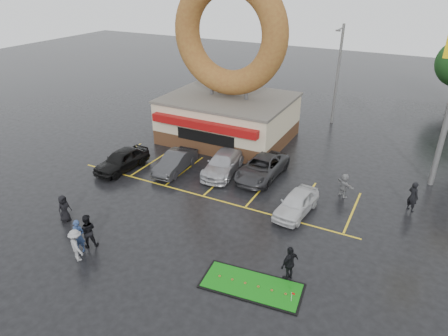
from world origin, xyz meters
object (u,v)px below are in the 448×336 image
at_px(donut_shop, 229,88).
at_px(person_blue, 78,236).
at_px(streetlight_mid, 338,73).
at_px(car_grey, 262,167).
at_px(car_black, 122,160).
at_px(person_cameraman, 290,263).
at_px(streetlight_left, 198,60).
at_px(dumpster, 176,128).
at_px(car_silver, 223,163).
at_px(car_dgrey, 175,162).
at_px(putting_green, 252,286).
at_px(car_white, 296,203).

relative_size(donut_shop, person_blue, 7.38).
xyz_separation_m(streetlight_mid, car_grey, (-1.67, -13.24, -4.06)).
bearing_deg(car_black, person_cameraman, -15.18).
height_order(streetlight_left, dumpster, streetlight_left).
height_order(car_silver, person_blue, person_blue).
distance_m(car_black, person_blue, 9.43).
distance_m(car_dgrey, dumpster, 7.13).
xyz_separation_m(car_dgrey, dumpster, (-3.92, 5.96, -0.06)).
bearing_deg(putting_green, streetlight_left, 125.56).
bearing_deg(streetlight_mid, car_silver, -107.62).
bearing_deg(putting_green, car_white, 91.45).
xyz_separation_m(streetlight_left, putting_green, (16.13, -22.56, -4.74)).
distance_m(car_dgrey, person_blue, 10.03).
distance_m(streetlight_left, putting_green, 28.14).
bearing_deg(streetlight_mid, person_blue, -105.19).
xyz_separation_m(car_white, person_blue, (-8.82, -8.62, 0.23)).
bearing_deg(streetlight_left, putting_green, -54.44).
xyz_separation_m(donut_shop, car_dgrey, (-0.58, -7.32, -3.76)).
height_order(streetlight_mid, dumpster, streetlight_mid).
relative_size(car_dgrey, car_silver, 0.86).
bearing_deg(putting_green, car_dgrey, 139.50).
distance_m(car_black, car_white, 13.13).
distance_m(streetlight_mid, car_black, 20.63).
height_order(donut_shop, putting_green, donut_shop).
bearing_deg(car_grey, putting_green, -67.35).
xyz_separation_m(car_silver, dumpster, (-7.09, 4.58, -0.07)).
distance_m(car_white, person_cameraman, 5.84).
bearing_deg(car_black, donut_shop, 70.08).
bearing_deg(car_black, car_silver, 28.95).
bearing_deg(streetlight_mid, putting_green, -84.83).
height_order(streetlight_left, putting_green, streetlight_left).
bearing_deg(car_dgrey, person_blue, -88.98).
bearing_deg(streetlight_left, car_silver, -53.35).
bearing_deg(dumpster, person_blue, -62.90).
xyz_separation_m(streetlight_mid, person_cameraman, (3.47, -22.28, -3.86)).
bearing_deg(car_grey, car_black, -156.65).
bearing_deg(car_grey, car_silver, -164.36).
relative_size(donut_shop, car_dgrey, 3.15).
distance_m(streetlight_left, car_grey, 17.84).
relative_size(person_cameraman, dumpster, 1.02).
xyz_separation_m(car_grey, person_blue, (-5.19, -12.02, 0.19)).
height_order(car_silver, car_white, car_silver).
relative_size(car_black, putting_green, 0.92).
bearing_deg(car_silver, putting_green, -63.37).
distance_m(donut_shop, car_dgrey, 8.25).
relative_size(car_grey, person_cameraman, 2.83).
relative_size(person_blue, putting_green, 0.37).
relative_size(streetlight_mid, dumpster, 5.00).
height_order(car_black, car_silver, car_black).
bearing_deg(car_black, car_dgrey, 29.23).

